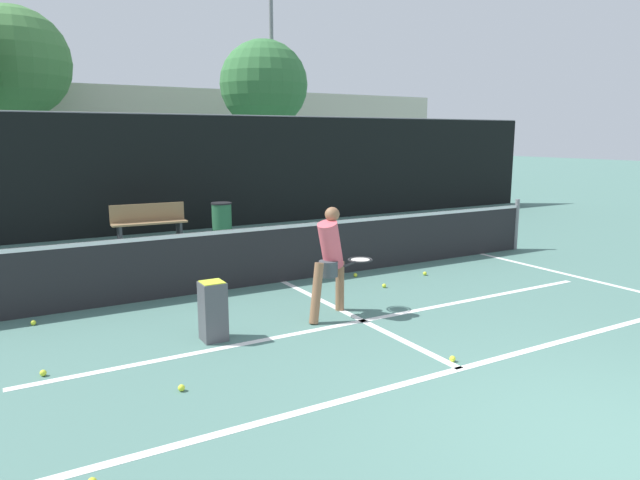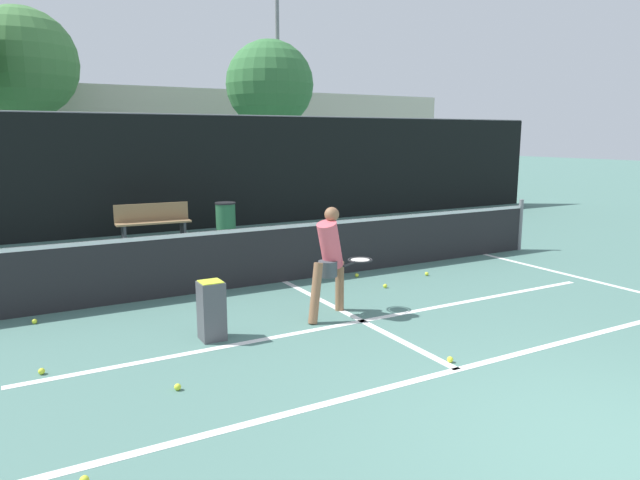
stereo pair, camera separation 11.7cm
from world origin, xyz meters
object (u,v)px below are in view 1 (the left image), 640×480
at_px(player_practicing, 331,257).
at_px(trash_bin, 222,219).
at_px(courtside_bench, 149,221).
at_px(ball_hopper, 213,310).

xyz_separation_m(player_practicing, trash_bin, (0.95, 6.69, -0.40)).
xyz_separation_m(courtside_bench, trash_bin, (1.74, 0.00, -0.07)).
height_order(ball_hopper, courtside_bench, courtside_bench).
xyz_separation_m(player_practicing, ball_hopper, (-1.68, -0.11, -0.43)).
relative_size(courtside_bench, trash_bin, 2.09).
distance_m(ball_hopper, courtside_bench, 6.86).
bearing_deg(courtside_bench, trash_bin, 2.74).
bearing_deg(ball_hopper, courtside_bench, 82.49).
bearing_deg(player_practicing, courtside_bench, 67.63).
height_order(ball_hopper, trash_bin, trash_bin).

